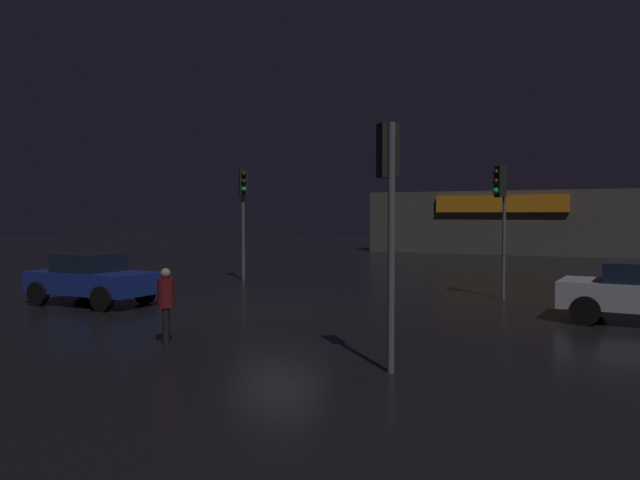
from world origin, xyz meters
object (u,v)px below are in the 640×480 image
object	(u,v)px
traffic_signal_cross_left	(388,188)
traffic_signal_main	(501,198)
pedestrian	(166,300)
car_far	(91,278)
store_building	(512,222)
traffic_signal_opposite	(243,199)

from	to	relation	value
traffic_signal_cross_left	traffic_signal_main	bearing A→B (deg)	90.05
traffic_signal_cross_left	pedestrian	bearing A→B (deg)	179.51
traffic_signal_main	car_far	bearing A→B (deg)	-147.92
store_building	pedestrian	size ratio (longest dim) A/B	11.74
traffic_signal_main	traffic_signal_opposite	world-z (taller)	traffic_signal_opposite
traffic_signal_main	pedestrian	size ratio (longest dim) A/B	2.66
traffic_signal_opposite	pedestrian	size ratio (longest dim) A/B	2.85
store_building	pedestrian	world-z (taller)	store_building
traffic_signal_opposite	store_building	bearing A→B (deg)	76.12
pedestrian	traffic_signal_cross_left	bearing A→B (deg)	-0.49
car_far	traffic_signal_opposite	bearing A→B (deg)	87.75
store_building	traffic_signal_cross_left	size ratio (longest dim) A/B	4.38
pedestrian	traffic_signal_opposite	bearing A→B (deg)	116.12
traffic_signal_cross_left	car_far	world-z (taller)	traffic_signal_cross_left
traffic_signal_cross_left	store_building	bearing A→B (deg)	96.33
traffic_signal_main	traffic_signal_cross_left	distance (m)	10.19
traffic_signal_main	car_far	world-z (taller)	traffic_signal_main
store_building	traffic_signal_cross_left	xyz separation A→B (m)	(4.07, -36.68, 1.01)
store_building	car_far	size ratio (longest dim) A/B	4.82
pedestrian	traffic_signal_main	bearing A→B (deg)	64.36
car_far	traffic_signal_cross_left	bearing A→B (deg)	-18.22
store_building	pedestrian	distance (m)	36.67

